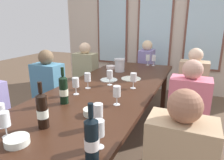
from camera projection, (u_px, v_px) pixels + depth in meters
The scene contains 28 objects.
ground_plane at pixel (109, 143), 2.52m from camera, with size 12.00×12.00×0.00m, color brown.
back_wall_with_windows at pixel (155, 21), 4.18m from camera, with size 4.24×0.10×2.90m.
dining_table at pixel (109, 91), 2.33m from camera, with size 1.04×2.79×0.74m.
white_plate_0 at pixel (109, 80), 2.54m from camera, with size 0.21×0.21×0.01m, color white.
white_plate_1 at pixel (131, 79), 2.59m from camera, with size 0.25×0.25×0.01m, color white.
metal_pitcher at pixel (120, 65), 2.96m from camera, with size 0.16×0.16×0.19m.
wine_bottle_0 at pixel (92, 140), 1.05m from camera, with size 0.08×0.08×0.33m.
wine_bottle_1 at pixel (42, 110), 1.39m from camera, with size 0.08×0.08×0.33m.
wine_bottle_2 at pixel (64, 90), 1.80m from camera, with size 0.08×0.08×0.33m.
tasting_bowl_0 at pixel (111, 67), 3.16m from camera, with size 0.15×0.15×0.04m, color white.
tasting_bowl_1 at pixel (17, 141), 1.22m from camera, with size 0.15×0.15×0.04m, color white.
tasting_bowl_2 at pixel (91, 112), 1.60m from camera, with size 0.13×0.13×0.05m, color white.
wine_glass_0 at pixel (76, 83), 2.02m from camera, with size 0.07×0.07×0.17m.
wine_glass_1 at pixel (98, 111), 1.39m from camera, with size 0.07×0.07×0.17m.
wine_glass_2 at pixel (110, 75), 2.32m from camera, with size 0.07×0.07×0.17m.
wine_glass_3 at pixel (133, 78), 2.21m from camera, with size 0.07×0.07×0.17m.
wine_glass_4 at pixel (148, 58), 3.38m from camera, with size 0.07×0.07×0.17m.
wine_glass_5 at pixel (4, 120), 1.27m from camera, with size 0.07×0.07×0.17m.
wine_glass_6 at pixel (154, 58), 3.34m from camera, with size 0.07×0.07×0.17m.
wine_glass_7 at pixel (88, 78), 2.21m from camera, with size 0.07×0.07×0.17m.
wine_glass_8 at pixel (117, 92), 1.77m from camera, with size 0.07×0.07×0.17m.
wine_glass_9 at pixel (99, 129), 1.16m from camera, with size 0.07×0.07×0.17m.
wine_glass_10 at pixel (0, 111), 1.39m from camera, with size 0.07×0.07×0.17m.
seated_person_0 at pixel (49, 94), 2.69m from camera, with size 0.38×0.24×1.11m.
seated_person_1 at pixel (187, 117), 2.05m from camera, with size 0.38×0.24×1.11m.
seated_person_4 at pixel (86, 76), 3.53m from camera, with size 0.38×0.24×1.11m.
seated_person_5 at pixel (192, 90), 2.85m from camera, with size 0.38×0.24×1.11m.
seated_person_6 at pixel (146, 71), 3.91m from camera, with size 0.24×0.38×1.11m.
Camera 1 is at (0.90, -2.01, 1.46)m, focal length 32.57 mm.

